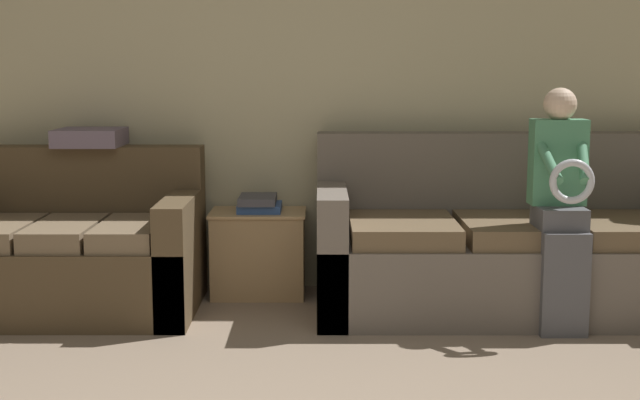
{
  "coord_description": "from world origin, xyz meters",
  "views": [
    {
      "loc": [
        0.0,
        -2.37,
        1.35
      ],
      "look_at": [
        -0.01,
        1.79,
        0.72
      ],
      "focal_mm": 50.0,
      "sensor_mm": 36.0,
      "label": 1
    }
  ],
  "objects_px": {
    "couch_main": "(510,250)",
    "couch_side": "(76,254)",
    "child_left_seated": "(563,199)",
    "book_stack": "(261,204)",
    "side_shelf": "(261,252)",
    "throw_pillow": "(93,137)"
  },
  "relations": [
    {
      "from": "side_shelf",
      "to": "couch_main",
      "type": "bearing_deg",
      "value": -11.41
    },
    {
      "from": "couch_side",
      "to": "book_stack",
      "type": "height_order",
      "value": "couch_side"
    },
    {
      "from": "child_left_seated",
      "to": "book_stack",
      "type": "xyz_separation_m",
      "value": [
        -1.58,
        0.68,
        -0.13
      ]
    },
    {
      "from": "couch_main",
      "to": "throw_pillow",
      "type": "relative_size",
      "value": 5.73
    },
    {
      "from": "child_left_seated",
      "to": "side_shelf",
      "type": "distance_m",
      "value": 1.78
    },
    {
      "from": "throw_pillow",
      "to": "book_stack",
      "type": "bearing_deg",
      "value": 0.37
    },
    {
      "from": "couch_main",
      "to": "throw_pillow",
      "type": "bearing_deg",
      "value": 173.43
    },
    {
      "from": "couch_side",
      "to": "book_stack",
      "type": "bearing_deg",
      "value": 17.16
    },
    {
      "from": "couch_main",
      "to": "child_left_seated",
      "type": "bearing_deg",
      "value": -66.34
    },
    {
      "from": "side_shelf",
      "to": "book_stack",
      "type": "relative_size",
      "value": 1.85
    },
    {
      "from": "couch_main",
      "to": "throw_pillow",
      "type": "distance_m",
      "value": 2.46
    },
    {
      "from": "couch_main",
      "to": "side_shelf",
      "type": "height_order",
      "value": "couch_main"
    },
    {
      "from": "couch_main",
      "to": "couch_side",
      "type": "height_order",
      "value": "couch_main"
    },
    {
      "from": "child_left_seated",
      "to": "couch_side",
      "type": "bearing_deg",
      "value": 171.88
    },
    {
      "from": "couch_main",
      "to": "book_stack",
      "type": "bearing_deg",
      "value": 168.74
    },
    {
      "from": "book_stack",
      "to": "side_shelf",
      "type": "bearing_deg",
      "value": 137.35
    },
    {
      "from": "couch_side",
      "to": "side_shelf",
      "type": "height_order",
      "value": "couch_side"
    },
    {
      "from": "side_shelf",
      "to": "book_stack",
      "type": "distance_m",
      "value": 0.29
    },
    {
      "from": "couch_main",
      "to": "child_left_seated",
      "type": "xyz_separation_m",
      "value": [
        0.18,
        -0.4,
        0.35
      ]
    },
    {
      "from": "couch_main",
      "to": "child_left_seated",
      "type": "height_order",
      "value": "child_left_seated"
    },
    {
      "from": "child_left_seated",
      "to": "side_shelf",
      "type": "xyz_separation_m",
      "value": [
        -1.58,
        0.68,
        -0.42
      ]
    },
    {
      "from": "side_shelf",
      "to": "book_stack",
      "type": "height_order",
      "value": "book_stack"
    }
  ]
}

